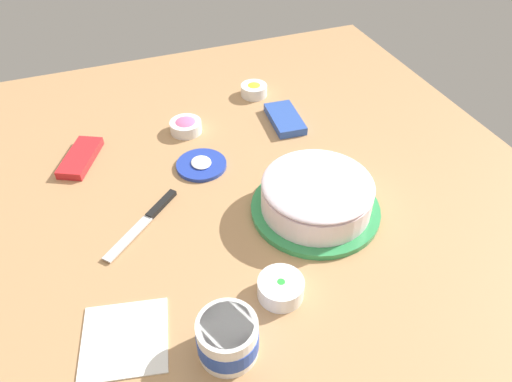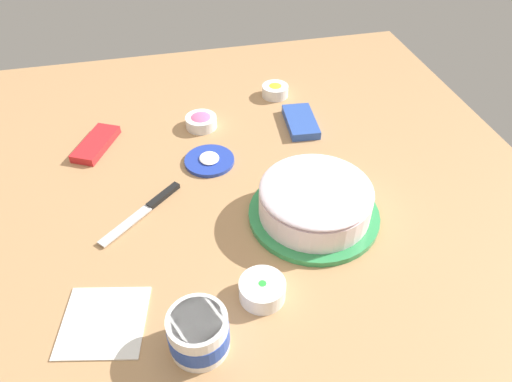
{
  "view_description": "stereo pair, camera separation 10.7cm",
  "coord_description": "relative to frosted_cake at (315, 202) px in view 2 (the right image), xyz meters",
  "views": [
    {
      "loc": [
        -0.79,
        0.22,
        0.75
      ],
      "look_at": [
        -0.04,
        -0.06,
        0.04
      ],
      "focal_mm": 33.25,
      "sensor_mm": 36.0,
      "label": 1
    },
    {
      "loc": [
        -0.82,
        0.12,
        0.75
      ],
      "look_at": [
        -0.04,
        -0.06,
        0.04
      ],
      "focal_mm": 33.25,
      "sensor_mm": 36.0,
      "label": 2
    }
  ],
  "objects": [
    {
      "name": "candy_box_lower",
      "position": [
        0.38,
        0.48,
        -0.03
      ],
      "size": [
        0.17,
        0.13,
        0.02
      ],
      "primitive_type": "cube",
      "rotation": [
        0.0,
        0.0,
        -0.47
      ],
      "color": "red",
      "rests_on": "ground_plane"
    },
    {
      "name": "paper_napkin",
      "position": [
        -0.17,
        0.46,
        -0.04
      ],
      "size": [
        0.18,
        0.18,
        0.01
      ],
      "primitive_type": "cube",
      "rotation": [
        0.0,
        0.0,
        -0.21
      ],
      "color": "white",
      "rests_on": "ground_plane"
    },
    {
      "name": "spreading_knife",
      "position": [
        0.11,
        0.36,
        -0.04
      ],
      "size": [
        0.17,
        0.19,
        0.01
      ],
      "color": "silver",
      "rests_on": "ground_plane"
    },
    {
      "name": "frosting_tub",
      "position": [
        -0.26,
        0.29,
        -0.0
      ],
      "size": [
        0.11,
        0.11,
        0.08
      ],
      "color": "white",
      "rests_on": "ground_plane"
    },
    {
      "name": "sprinkle_bowl_yellow",
      "position": [
        0.52,
        -0.05,
        -0.03
      ],
      "size": [
        0.08,
        0.08,
        0.04
      ],
      "color": "white",
      "rests_on": "ground_plane"
    },
    {
      "name": "frosted_cake",
      "position": [
        0.0,
        0.0,
        0.0
      ],
      "size": [
        0.29,
        0.29,
        0.1
      ],
      "color": "#339351",
      "rests_on": "ground_plane"
    },
    {
      "name": "sprinkle_bowl_green",
      "position": [
        -0.18,
        0.16,
        -0.02
      ],
      "size": [
        0.09,
        0.09,
        0.04
      ],
      "color": "white",
      "rests_on": "ground_plane"
    },
    {
      "name": "sprinkle_bowl_pink",
      "position": [
        0.41,
        0.19,
        -0.03
      ],
      "size": [
        0.09,
        0.09,
        0.04
      ],
      "color": "white",
      "rests_on": "ground_plane"
    },
    {
      "name": "frosting_tub_lid",
      "position": [
        0.25,
        0.2,
        -0.04
      ],
      "size": [
        0.13,
        0.13,
        0.02
      ],
      "color": "#233DAD",
      "rests_on": "ground_plane"
    },
    {
      "name": "ground_plane",
      "position": [
        0.11,
        0.18,
        -0.05
      ],
      "size": [
        1.54,
        1.54,
        0.0
      ],
      "primitive_type": "plane",
      "color": "tan"
    },
    {
      "name": "candy_box_upper",
      "position": [
        0.35,
        -0.08,
        -0.03
      ],
      "size": [
        0.16,
        0.09,
        0.02
      ],
      "primitive_type": "cube",
      "rotation": [
        0.0,
        0.0,
        -0.08
      ],
      "color": "#2D51B2",
      "rests_on": "ground_plane"
    }
  ]
}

